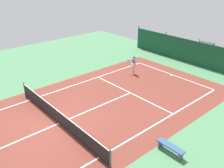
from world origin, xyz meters
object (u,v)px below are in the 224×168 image
Objects in this scene: tennis_ball_midcourt at (117,88)px; parked_car at (203,51)px; tennis_net at (58,117)px; tennis_ball_by_sideline at (105,83)px; tennis_player at (134,64)px; tennis_ball_near_player at (161,117)px; courtside_bench at (171,147)px.

parked_car reaches higher than tennis_ball_midcourt.
tennis_ball_by_sideline is at bearing 113.58° from tennis_net.
tennis_player is 24.85× the size of tennis_ball_near_player.
tennis_ball_by_sideline is 0.04× the size of courtside_bench.
tennis_net is 153.33× the size of tennis_ball_near_player.
courtside_bench is at bearing 167.35° from tennis_player.
tennis_net is 17.98m from parked_car.
tennis_player is at bearing 148.83° from tennis_ball_near_player.
courtside_bench is (8.88, -6.28, -0.59)m from tennis_player.
tennis_ball_midcourt is at bearing 135.06° from tennis_player.
parked_car is 16.40m from courtside_bench.
tennis_player is 3.62m from tennis_ball_midcourt.
tennis_net reaches higher than tennis_ball_by_sideline.
tennis_net is 153.33× the size of tennis_ball_by_sideline.
tennis_player is at bearing -109.05° from parked_car.
parked_car is 2.73× the size of courtside_bench.
tennis_net is at bearing -66.42° from tennis_ball_by_sideline.
parked_car reaches higher than courtside_bench.
courtside_bench is at bearing -71.16° from parked_car.
tennis_ball_near_player is 5.09m from tennis_ball_midcourt.
tennis_net is 6.33× the size of courtside_bench.
tennis_net is at bearing -78.66° from tennis_ball_midcourt.
parked_car is (-0.57, 17.97, 0.33)m from tennis_net.
tennis_player reaches higher than tennis_net.
tennis_player is 8.83m from parked_car.
courtside_bench is (6.88, -14.87, -0.46)m from parked_car.
parked_car is at bearing 109.41° from tennis_ball_near_player.
courtside_bench reaches higher than tennis_ball_near_player.
tennis_player is 3.47m from tennis_ball_by_sideline.
parked_car reaches higher than tennis_player.
courtside_bench is at bearing -18.19° from tennis_ball_by_sideline.
tennis_ball_midcourt is 0.04× the size of courtside_bench.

